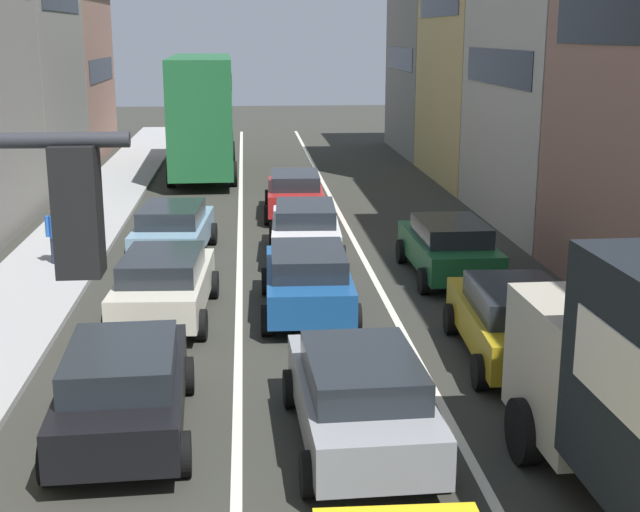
% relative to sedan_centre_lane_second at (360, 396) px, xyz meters
% --- Properties ---
extents(sidewalk_left, '(2.60, 64.00, 0.14)m').
position_rel_sedan_centre_lane_second_xyz_m(sidewalk_left, '(-6.85, 13.31, -0.73)').
color(sidewalk_left, '#9F9F9F').
rests_on(sidewalk_left, ground).
extents(lane_stripe_left, '(0.16, 60.00, 0.01)m').
position_rel_sedan_centre_lane_second_xyz_m(lane_stripe_left, '(-1.85, 13.31, -0.79)').
color(lane_stripe_left, silver).
rests_on(lane_stripe_left, ground).
extents(lane_stripe_right, '(0.16, 60.00, 0.01)m').
position_rel_sedan_centre_lane_second_xyz_m(lane_stripe_right, '(1.55, 13.31, -0.79)').
color(lane_stripe_right, silver).
rests_on(lane_stripe_right, ground).
extents(building_row_right, '(7.20, 43.90, 13.41)m').
position_rel_sedan_centre_lane_second_xyz_m(building_row_right, '(9.75, 14.73, 4.85)').
color(building_row_right, gray).
rests_on(building_row_right, ground).
extents(sedan_centre_lane_second, '(2.17, 4.36, 1.49)m').
position_rel_sedan_centre_lane_second_xyz_m(sedan_centre_lane_second, '(0.00, 0.00, 0.00)').
color(sedan_centre_lane_second, gray).
rests_on(sedan_centre_lane_second, ground).
extents(wagon_left_lane_second, '(2.20, 4.37, 1.49)m').
position_rel_sedan_centre_lane_second_xyz_m(wagon_left_lane_second, '(-3.56, 0.67, 0.00)').
color(wagon_left_lane_second, black).
rests_on(wagon_left_lane_second, ground).
extents(hatchback_centre_lane_third, '(2.15, 4.34, 1.49)m').
position_rel_sedan_centre_lane_second_xyz_m(hatchback_centre_lane_third, '(-0.32, 6.47, 0.00)').
color(hatchback_centre_lane_third, '#194C8C').
rests_on(hatchback_centre_lane_third, ground).
extents(sedan_left_lane_third, '(2.24, 4.39, 1.49)m').
position_rel_sedan_centre_lane_second_xyz_m(sedan_left_lane_third, '(-3.44, 6.37, 0.00)').
color(sedan_left_lane_third, beige).
rests_on(sedan_left_lane_third, ground).
extents(coupe_centre_lane_fourth, '(2.23, 4.38, 1.49)m').
position_rel_sedan_centre_lane_second_xyz_m(coupe_centre_lane_fourth, '(-0.02, 11.58, 0.00)').
color(coupe_centre_lane_fourth, silver).
rests_on(coupe_centre_lane_fourth, ground).
extents(sedan_left_lane_fourth, '(2.30, 4.41, 1.49)m').
position_rel_sedan_centre_lane_second_xyz_m(sedan_left_lane_fourth, '(-3.66, 11.75, 0.00)').
color(sedan_left_lane_fourth, '#759EB7').
rests_on(sedan_left_lane_fourth, ground).
extents(sedan_centre_lane_fifth, '(2.18, 4.36, 1.49)m').
position_rel_sedan_centre_lane_second_xyz_m(sedan_centre_lane_fifth, '(0.01, 17.14, 0.00)').
color(sedan_centre_lane_fifth, '#A51E1E').
rests_on(sedan_centre_lane_fifth, ground).
extents(sedan_right_lane_behind_truck, '(2.25, 4.39, 1.49)m').
position_rel_sedan_centre_lane_second_xyz_m(sedan_right_lane_behind_truck, '(3.36, 3.30, 0.00)').
color(sedan_right_lane_behind_truck, '#B29319').
rests_on(sedan_right_lane_behind_truck, ground).
extents(wagon_right_lane_far, '(2.08, 4.31, 1.49)m').
position_rel_sedan_centre_lane_second_xyz_m(wagon_right_lane_far, '(3.45, 9.12, 0.00)').
color(wagon_right_lane_far, '#19592D').
rests_on(wagon_right_lane_far, ground).
extents(bus_mid_queue_primary, '(2.97, 10.55, 5.06)m').
position_rel_sedan_centre_lane_second_xyz_m(bus_mid_queue_primary, '(-3.46, 26.39, 2.03)').
color(bus_mid_queue_primary, '#1E6033').
rests_on(bus_mid_queue_primary, ground).
extents(pedestrian_far_sidewalk, '(0.50, 0.34, 1.66)m').
position_rel_sedan_centre_lane_second_xyz_m(pedestrian_far_sidewalk, '(-6.62, 10.86, 0.15)').
color(pedestrian_far_sidewalk, '#262D47').
rests_on(pedestrian_far_sidewalk, ground).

